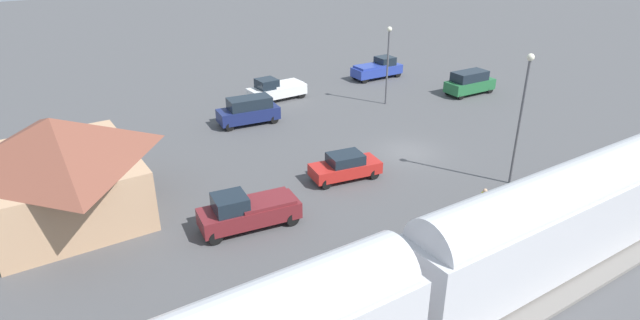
{
  "coord_description": "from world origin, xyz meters",
  "views": [
    {
      "loc": [
        -25.62,
        24.16,
        15.4
      ],
      "look_at": [
        0.47,
        7.24,
        1.0
      ],
      "focal_mm": 29.54,
      "sensor_mm": 36.0,
      "label": 1
    }
  ],
  "objects_px": {
    "suv_navy": "(249,110)",
    "pickup_maroon": "(247,211)",
    "suv_green": "(470,82)",
    "sedan_red": "(345,166)",
    "pickup_blue": "(378,68)",
    "station_building": "(59,165)",
    "light_pole_near_platform": "(522,106)",
    "pickup_white": "(276,89)",
    "pedestrian_on_platform": "(484,200)",
    "light_pole_lot_center": "(388,56)"
  },
  "relations": [
    {
      "from": "suv_green",
      "to": "light_pole_lot_center",
      "type": "relative_size",
      "value": 0.72
    },
    {
      "from": "suv_navy",
      "to": "light_pole_near_platform",
      "type": "bearing_deg",
      "value": -153.57
    },
    {
      "from": "light_pole_lot_center",
      "to": "pickup_blue",
      "type": "bearing_deg",
      "value": -33.6
    },
    {
      "from": "sedan_red",
      "to": "pickup_maroon",
      "type": "distance_m",
      "value": 8.06
    },
    {
      "from": "suv_green",
      "to": "pickup_maroon",
      "type": "relative_size",
      "value": 0.89
    },
    {
      "from": "station_building",
      "to": "light_pole_near_platform",
      "type": "height_order",
      "value": "light_pole_near_platform"
    },
    {
      "from": "pickup_blue",
      "to": "pickup_white",
      "type": "relative_size",
      "value": 1.0
    },
    {
      "from": "suv_green",
      "to": "pickup_blue",
      "type": "bearing_deg",
      "value": 23.21
    },
    {
      "from": "suv_navy",
      "to": "light_pole_lot_center",
      "type": "height_order",
      "value": "light_pole_lot_center"
    },
    {
      "from": "pickup_maroon",
      "to": "light_pole_near_platform",
      "type": "height_order",
      "value": "light_pole_near_platform"
    },
    {
      "from": "station_building",
      "to": "pedestrian_on_platform",
      "type": "distance_m",
      "value": 23.36
    },
    {
      "from": "suv_green",
      "to": "pickup_maroon",
      "type": "height_order",
      "value": "suv_green"
    },
    {
      "from": "suv_navy",
      "to": "light_pole_near_platform",
      "type": "distance_m",
      "value": 21.13
    },
    {
      "from": "pedestrian_on_platform",
      "to": "pickup_white",
      "type": "bearing_deg",
      "value": -1.46
    },
    {
      "from": "suv_navy",
      "to": "suv_green",
      "type": "bearing_deg",
      "value": -101.26
    },
    {
      "from": "pickup_blue",
      "to": "pickup_maroon",
      "type": "height_order",
      "value": "same"
    },
    {
      "from": "pickup_blue",
      "to": "light_pole_near_platform",
      "type": "xyz_separation_m",
      "value": [
        -23.42,
        7.98,
        4.16
      ]
    },
    {
      "from": "suv_green",
      "to": "pickup_maroon",
      "type": "bearing_deg",
      "value": 109.74
    },
    {
      "from": "station_building",
      "to": "pedestrian_on_platform",
      "type": "xyz_separation_m",
      "value": [
        -13.36,
        -19.09,
        -1.74
      ]
    },
    {
      "from": "pickup_maroon",
      "to": "light_pole_lot_center",
      "type": "xyz_separation_m",
      "value": [
        12.14,
        -19.61,
        3.39
      ]
    },
    {
      "from": "station_building",
      "to": "sedan_red",
      "type": "bearing_deg",
      "value": -107.65
    },
    {
      "from": "light_pole_near_platform",
      "to": "suv_navy",
      "type": "bearing_deg",
      "value": 26.43
    },
    {
      "from": "suv_navy",
      "to": "light_pole_lot_center",
      "type": "xyz_separation_m",
      "value": [
        -2.15,
        -12.57,
        3.27
      ]
    },
    {
      "from": "sedan_red",
      "to": "light_pole_lot_center",
      "type": "relative_size",
      "value": 0.68
    },
    {
      "from": "sedan_red",
      "to": "pickup_maroon",
      "type": "xyz_separation_m",
      "value": [
        -1.91,
        7.83,
        0.15
      ]
    },
    {
      "from": "suv_navy",
      "to": "sedan_red",
      "type": "distance_m",
      "value": 12.41
    },
    {
      "from": "pickup_blue",
      "to": "pickup_white",
      "type": "xyz_separation_m",
      "value": [
        -0.63,
        12.43,
        0.0
      ]
    },
    {
      "from": "pickup_maroon",
      "to": "sedan_red",
      "type": "bearing_deg",
      "value": -76.31
    },
    {
      "from": "station_building",
      "to": "sedan_red",
      "type": "distance_m",
      "value": 16.65
    },
    {
      "from": "sedan_red",
      "to": "pickup_blue",
      "type": "bearing_deg",
      "value": -43.63
    },
    {
      "from": "station_building",
      "to": "pickup_maroon",
      "type": "height_order",
      "value": "station_building"
    },
    {
      "from": "light_pole_lot_center",
      "to": "pickup_white",
      "type": "bearing_deg",
      "value": 50.78
    },
    {
      "from": "pedestrian_on_platform",
      "to": "pickup_white",
      "type": "relative_size",
      "value": 0.31
    },
    {
      "from": "pickup_white",
      "to": "light_pole_near_platform",
      "type": "xyz_separation_m",
      "value": [
        -22.78,
        -4.45,
        4.16
      ]
    },
    {
      "from": "sedan_red",
      "to": "pickup_white",
      "type": "height_order",
      "value": "pickup_white"
    },
    {
      "from": "pedestrian_on_platform",
      "to": "suv_green",
      "type": "xyz_separation_m",
      "value": [
        16.54,
        -16.94,
        -0.13
      ]
    },
    {
      "from": "pickup_blue",
      "to": "suv_green",
      "type": "bearing_deg",
      "value": -156.79
    },
    {
      "from": "pickup_blue",
      "to": "sedan_red",
      "type": "distance_m",
      "value": 23.79
    },
    {
      "from": "sedan_red",
      "to": "suv_green",
      "type": "distance_m",
      "value": 21.88
    },
    {
      "from": "pedestrian_on_platform",
      "to": "light_pole_near_platform",
      "type": "xyz_separation_m",
      "value": [
        2.16,
        -5.08,
        3.9
      ]
    },
    {
      "from": "suv_navy",
      "to": "pickup_blue",
      "type": "relative_size",
      "value": 0.94
    },
    {
      "from": "suv_navy",
      "to": "pickup_maroon",
      "type": "height_order",
      "value": "suv_navy"
    },
    {
      "from": "suv_navy",
      "to": "pickup_maroon",
      "type": "distance_m",
      "value": 15.93
    },
    {
      "from": "pickup_white",
      "to": "pickup_maroon",
      "type": "xyz_separation_m",
      "value": [
        -18.5,
        11.82,
        0.0
      ]
    },
    {
      "from": "suv_green",
      "to": "sedan_red",
      "type": "bearing_deg",
      "value": 111.96
    },
    {
      "from": "station_building",
      "to": "suv_green",
      "type": "xyz_separation_m",
      "value": [
        3.18,
        -36.03,
        -1.88
      ]
    },
    {
      "from": "station_building",
      "to": "suv_navy",
      "type": "bearing_deg",
      "value": -63.72
    },
    {
      "from": "station_building",
      "to": "suv_green",
      "type": "distance_m",
      "value": 36.21
    },
    {
      "from": "suv_green",
      "to": "light_pole_near_platform",
      "type": "height_order",
      "value": "light_pole_near_platform"
    },
    {
      "from": "sedan_red",
      "to": "station_building",
      "type": "bearing_deg",
      "value": 72.35
    }
  ]
}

